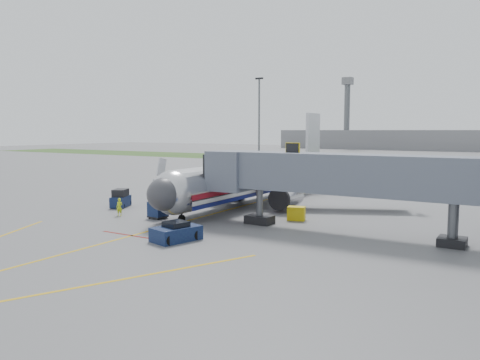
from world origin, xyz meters
The scene contains 16 objects.
ground centered at (0.00, 0.00, 0.00)m, with size 400.00×400.00×0.00m, color #565659.
grass_strip centered at (0.00, 90.00, 0.01)m, with size 300.00×25.00×0.01m, color #2D4C1E.
apron_markings centered at (0.00, -7.40, 0.00)m, with size 21.52×50.00×0.01m.
airliner centered at (0.00, 15.25, 2.65)m, with size 32.10×35.67×10.25m.
jet_bridge centered at (12.86, 5.00, 4.47)m, with size 25.30×4.00×6.90m.
light_mast_left centered at (-30.00, 70.00, 10.78)m, with size 2.00×0.44×20.40m.
distant_terminal centered at (-10.00, 170.00, 4.00)m, with size 120.00×14.00×8.00m, color slate.
control_tower centered at (-40.00, 165.00, 17.33)m, with size 4.00×4.00×30.00m.
pushback_tug centered at (3.85, -3.50, 0.58)m, with size 2.85×3.76×1.39m.
baggage_tug centered at (-10.42, 5.12, 0.82)m, with size 2.36×2.99×1.86m.
baggage_cart_a centered at (-3.00, 2.38, 0.77)m, with size 1.50×1.50×1.52m.
baggage_cart_b centered at (-11.47, 16.19, 0.91)m, with size 2.12×2.12×1.78m.
baggage_cart_c centered at (-3.00, 15.63, 1.00)m, with size 2.14×2.14×1.96m.
belt_loader centered at (-7.98, 10.31, 0.53)m, with size 1.49×4.42×2.15m.
ground_power_cart centered at (8.03, 8.00, 0.59)m, with size 1.72×1.37×1.21m.
ramp_worker centered at (-6.88, 1.50, 0.82)m, with size 0.60×0.39×1.63m, color #BAD418.
Camera 1 is at (24.82, -29.23, 7.87)m, focal length 35.00 mm.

